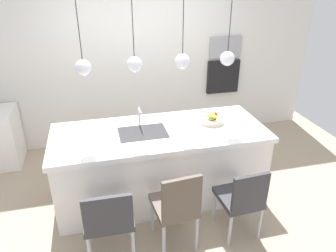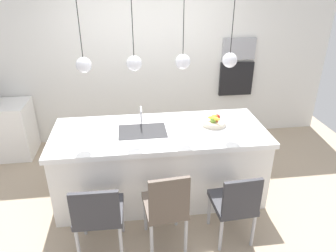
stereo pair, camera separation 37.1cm
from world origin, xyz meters
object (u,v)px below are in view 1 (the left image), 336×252
Objects in this scene: oven at (223,77)px; chair_middle at (176,205)px; chair_near at (109,218)px; chair_far at (242,198)px; microwave at (225,47)px; fruit_bowl at (212,119)px.

oven is 0.60× the size of chair_middle.
oven reaches higher than chair_near.
chair_middle is 1.10× the size of chair_far.
oven is (0.00, 0.00, -0.50)m from microwave.
fruit_bowl is at bearing -117.11° from oven.
oven is 2.64m from chair_far.
fruit_bowl is at bearing 89.72° from chair_far.
fruit_bowl is 0.32× the size of chair_middle.
oven reaches higher than fruit_bowl.
microwave is 3.41m from chair_near.
oven reaches higher than chair_middle.
chair_near is at bearing -131.06° from microwave.
microwave reaches higher than oven.
chair_near is (-1.37, -0.94, -0.45)m from fruit_bowl.
chair_near is 0.92× the size of chair_middle.
chair_middle is (-1.49, -2.47, -0.47)m from oven.
fruit_bowl is at bearing -117.11° from microwave.
fruit_bowl reaches higher than chair_near.
microwave is at bearing 72.37° from chair_far.
chair_far is at bearing -0.08° from chair_near.
microwave is 3.04m from chair_middle.
microwave reaches higher than chair_far.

